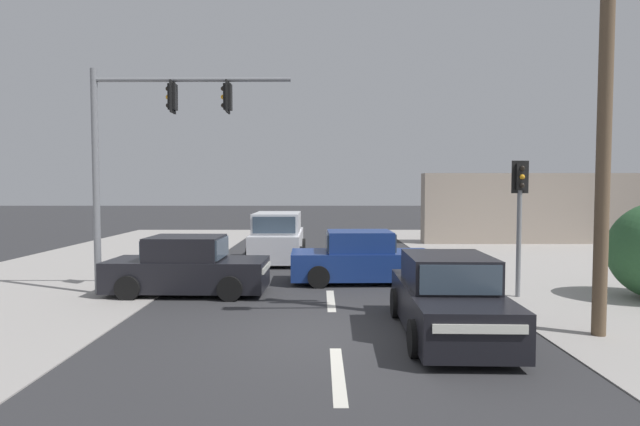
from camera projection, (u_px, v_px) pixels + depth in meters
name	position (u px, v px, depth m)	size (l,w,h in m)	color
ground_plane	(336.00, 335.00, 9.66)	(140.00, 140.00, 0.00)	#303033
lane_dash_near	(339.00, 374.00, 7.67)	(0.20, 2.40, 0.01)	silver
lane_dash_mid	(332.00, 300.00, 12.66)	(0.20, 2.40, 0.01)	silver
lane_dash_far	(329.00, 268.00, 17.65)	(0.20, 2.40, 0.01)	silver
kerb_left_verge	(22.00, 292.00, 13.68)	(8.00, 40.00, 0.02)	#A39E99
utility_pole_foreground_right	(601.00, 62.00, 9.33)	(3.78, 0.34, 9.70)	brown
traffic_signal_mast	(146.00, 139.00, 13.21)	(5.29, 0.45, 6.00)	slate
pedestal_signal_right_kerb	(521.00, 205.00, 12.86)	(0.44, 0.29, 3.56)	slate
shopfront_wall_far	(541.00, 209.00, 25.52)	(12.00, 1.00, 3.60)	#A39384
sedan_crossing_left	(362.00, 259.00, 15.06)	(4.27, 1.96, 1.56)	navy
suv_oncoming_near	(279.00, 238.00, 19.56)	(2.07, 4.55, 1.90)	silver
sedan_kerbside_parked	(450.00, 299.00, 9.67)	(1.98, 4.28, 1.56)	black
sedan_oncoming_mid	(189.00, 268.00, 13.43)	(4.28, 1.97, 1.56)	black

